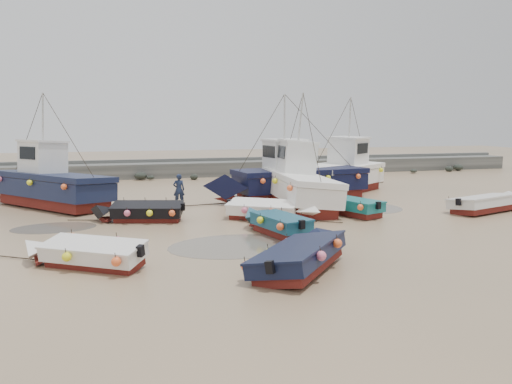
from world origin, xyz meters
TOP-DOWN VIEW (x-y plane):
  - ground at (0.00, 0.00)m, footprint 120.00×120.00m
  - seawall at (0.05, 21.99)m, footprint 60.00×4.92m
  - puddle_a at (-2.48, -2.10)m, footprint 5.28×5.28m
  - puddle_b at (6.44, 4.04)m, footprint 3.32×3.32m
  - puddle_c at (-9.60, 3.16)m, footprint 3.63×3.63m
  - puddle_d at (2.54, 10.01)m, footprint 6.22×6.22m
  - dinghy_0 at (-7.87, -3.39)m, footprint 5.05×3.61m
  - dinghy_1 at (-1.02, -5.52)m, footprint 5.03×5.57m
  - dinghy_2 at (-0.41, -0.51)m, footprint 2.21×5.04m
  - dinghy_3 at (11.95, 1.45)m, footprint 6.48×3.05m
  - dinghy_4 at (-5.82, 3.72)m, footprint 5.45×2.43m
  - dinghy_5 at (0.24, 2.45)m, footprint 5.09×3.64m
  - dinghy_6 at (4.38, 2.75)m, footprint 2.77×5.27m
  - cabin_boat_0 at (-10.65, 9.32)m, footprint 7.94×8.93m
  - cabin_boat_1 at (2.55, 5.57)m, footprint 3.29×10.63m
  - cabin_boat_2 at (3.17, 7.81)m, footprint 11.22×3.97m
  - cabin_boat_3 at (7.84, 10.28)m, footprint 9.21×7.21m
  - person at (-3.51, 7.72)m, footprint 0.66×0.44m

SIDE VIEW (x-z plane):
  - ground at x=0.00m, z-range 0.00..0.00m
  - person at x=-3.51m, z-range -0.88..0.88m
  - puddle_a at x=-2.48m, z-range 0.00..0.01m
  - puddle_b at x=6.44m, z-range 0.00..0.01m
  - puddle_c at x=-9.60m, z-range 0.00..0.01m
  - puddle_d at x=2.54m, z-range 0.00..0.01m
  - dinghy_3 at x=11.95m, z-range -0.18..1.25m
  - dinghy_1 at x=-1.02m, z-range -0.18..1.25m
  - dinghy_0 at x=-7.87m, z-range -0.16..1.27m
  - dinghy_5 at x=0.24m, z-range -0.16..1.27m
  - dinghy_4 at x=-5.82m, z-range -0.15..1.27m
  - dinghy_6 at x=4.38m, z-range -0.15..1.27m
  - dinghy_2 at x=-0.41m, z-range -0.15..1.28m
  - seawall at x=0.05m, z-range -0.12..1.38m
  - cabin_boat_2 at x=3.17m, z-range -1.80..4.42m
  - cabin_boat_0 at x=-10.65m, z-range -1.79..4.43m
  - cabin_boat_1 at x=2.55m, z-range -1.79..4.43m
  - cabin_boat_3 at x=7.84m, z-range -1.77..4.45m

